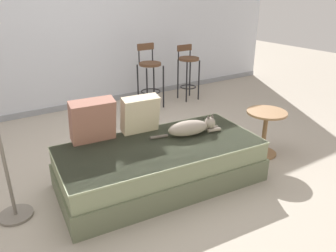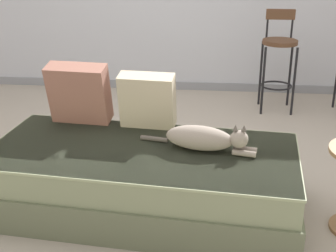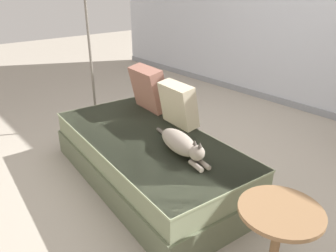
{
  "view_description": "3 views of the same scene",
  "coord_description": "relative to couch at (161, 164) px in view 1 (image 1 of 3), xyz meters",
  "views": [
    {
      "loc": [
        -1.44,
        -2.76,
        1.77
      ],
      "look_at": [
        0.15,
        -0.3,
        0.54
      ],
      "focal_mm": 35.0,
      "sensor_mm": 36.0,
      "label": 1
    },
    {
      "loc": [
        0.42,
        -2.99,
        1.62
      ],
      "look_at": [
        0.15,
        -0.3,
        0.54
      ],
      "focal_mm": 50.0,
      "sensor_mm": 36.0,
      "label": 2
    },
    {
      "loc": [
        1.97,
        -1.84,
        1.59
      ],
      "look_at": [
        0.15,
        -0.3,
        0.54
      ],
      "focal_mm": 35.0,
      "sensor_mm": 36.0,
      "label": 3
    }
  ],
  "objects": [
    {
      "name": "ground_plane",
      "position": [
        0.0,
        0.4,
        -0.21
      ],
      "size": [
        16.0,
        16.0,
        0.0
      ],
      "primitive_type": "plane",
      "color": "#A89E8E",
      "rests_on": "ground"
    },
    {
      "name": "wall_back_panel",
      "position": [
        0.0,
        2.65,
        1.09
      ],
      "size": [
        8.0,
        0.1,
        2.6
      ],
      "primitive_type": "cube",
      "color": "silver",
      "rests_on": "ground"
    },
    {
      "name": "wall_baseboard_trim",
      "position": [
        0.0,
        2.6,
        -0.17
      ],
      "size": [
        8.0,
        0.02,
        0.09
      ],
      "primitive_type": "cube",
      "color": "gray",
      "rests_on": "ground"
    },
    {
      "name": "couch",
      "position": [
        0.0,
        0.0,
        0.0
      ],
      "size": [
        2.0,
        1.08,
        0.42
      ],
      "color": "#636B50",
      "rests_on": "ground"
    },
    {
      "name": "throw_pillow_corner",
      "position": [
        -0.5,
        0.4,
        0.42
      ],
      "size": [
        0.43,
        0.27,
        0.43
      ],
      "color": "#936051",
      "rests_on": "couch"
    },
    {
      "name": "throw_pillow_middle",
      "position": [
        -0.02,
        0.36,
        0.4
      ],
      "size": [
        0.39,
        0.23,
        0.39
      ],
      "color": "beige",
      "rests_on": "couch"
    },
    {
      "name": "cat",
      "position": [
        0.38,
        0.03,
        0.28
      ],
      "size": [
        0.73,
        0.25,
        0.19
      ],
      "color": "gray",
      "rests_on": "couch"
    },
    {
      "name": "bar_stool_near_window",
      "position": [
        1.05,
        2.02,
        0.36
      ],
      "size": [
        0.34,
        0.34,
        0.99
      ],
      "color": "black",
      "rests_on": "ground"
    },
    {
      "name": "bar_stool_by_doorway",
      "position": [
        1.79,
        2.02,
        0.36
      ],
      "size": [
        0.34,
        0.34,
        0.91
      ],
      "color": "black",
      "rests_on": "ground"
    },
    {
      "name": "side_table",
      "position": [
        1.31,
        -0.12,
        0.13
      ],
      "size": [
        0.44,
        0.44,
        0.52
      ],
      "color": "olive",
      "rests_on": "ground"
    }
  ]
}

